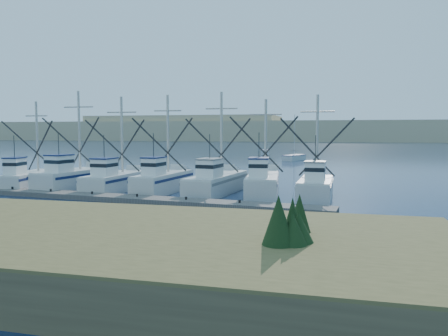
% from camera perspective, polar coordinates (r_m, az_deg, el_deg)
% --- Properties ---
extents(ground, '(500.00, 500.00, 0.00)m').
position_cam_1_polar(ground, '(26.02, -3.09, -6.78)').
color(ground, '#0C1A36').
rests_on(ground, ground).
extents(floating_dock, '(29.01, 5.17, 0.39)m').
position_cam_1_polar(floating_dock, '(33.06, -11.28, -4.02)').
color(floating_dock, slate).
rests_on(floating_dock, ground).
extents(dune_ridge, '(360.00, 60.00, 10.00)m').
position_cam_1_polar(dune_ridge, '(234.50, 11.99, 4.74)').
color(dune_ridge, tan).
rests_on(dune_ridge, ground).
extents(trawler_fleet, '(28.76, 9.19, 8.87)m').
position_cam_1_polar(trawler_fleet, '(37.31, -7.72, -1.73)').
color(trawler_fleet, silver).
rests_on(trawler_fleet, ground).
extents(sailboat_near, '(3.82, 6.01, 8.10)m').
position_cam_1_polar(sailboat_near, '(78.17, 9.14, 1.35)').
color(sailboat_near, silver).
rests_on(sailboat_near, ground).
extents(sailboat_far, '(2.53, 5.78, 8.10)m').
position_cam_1_polar(sailboat_far, '(97.62, 5.36, 2.09)').
color(sailboat_far, silver).
rests_on(sailboat_far, ground).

